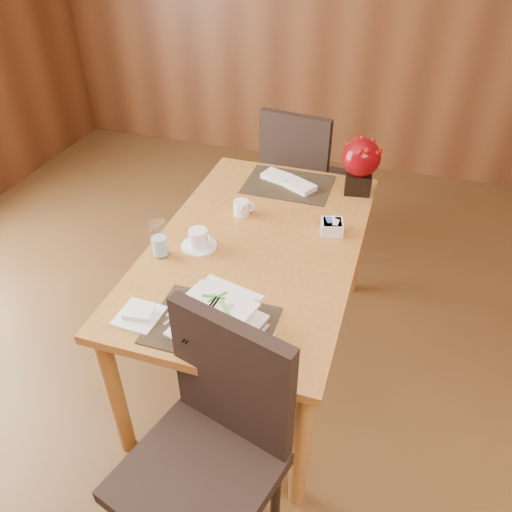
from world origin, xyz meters
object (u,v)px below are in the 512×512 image
(creamer_jug, at_px, (241,208))
(far_chair, at_px, (300,173))
(soup_setting, at_px, (217,317))
(berry_decor, at_px, (361,163))
(near_chair, at_px, (212,440))
(coffee_cup, at_px, (199,240))
(bread_plate, at_px, (139,316))
(water_glass, at_px, (159,239))
(sugar_caddy, at_px, (332,227))
(dining_table, at_px, (257,259))

(creamer_jug, bearing_deg, far_chair, 61.62)
(soup_setting, bearing_deg, creamer_jug, 116.66)
(creamer_jug, bearing_deg, berry_decor, 16.10)
(berry_decor, xyz_separation_m, near_chair, (-0.24, -1.48, -0.34))
(coffee_cup, height_order, near_chair, near_chair)
(soup_setting, bearing_deg, far_chair, 106.71)
(coffee_cup, bearing_deg, bread_plate, -94.80)
(creamer_jug, height_order, bread_plate, creamer_jug)
(coffee_cup, distance_m, water_glass, 0.18)
(creamer_jug, height_order, far_chair, far_chair)
(berry_decor, height_order, bread_plate, berry_decor)
(creamer_jug, relative_size, bread_plate, 0.63)
(creamer_jug, xyz_separation_m, bread_plate, (-0.13, -0.79, -0.03))
(creamer_jug, relative_size, sugar_caddy, 1.01)
(sugar_caddy, xyz_separation_m, bread_plate, (-0.58, -0.77, -0.02))
(bread_plate, xyz_separation_m, far_chair, (0.22, 1.65, -0.20))
(dining_table, relative_size, far_chair, 1.53)
(bread_plate, xyz_separation_m, near_chair, (0.40, -0.29, -0.19))
(soup_setting, relative_size, near_chair, 0.33)
(dining_table, height_order, near_chair, near_chair)
(sugar_caddy, bearing_deg, soup_setting, -110.88)
(dining_table, xyz_separation_m, near_chair, (0.12, -0.88, -0.08))
(bread_plate, bearing_deg, dining_table, 65.11)
(dining_table, relative_size, soup_setting, 4.45)
(coffee_cup, relative_size, sugar_caddy, 1.62)
(dining_table, distance_m, coffee_cup, 0.29)
(berry_decor, bearing_deg, coffee_cup, -129.80)
(sugar_caddy, height_order, near_chair, near_chair)
(creamer_jug, bearing_deg, dining_table, -76.60)
(near_chair, bearing_deg, berry_decor, 96.65)
(bread_plate, bearing_deg, water_glass, 104.42)
(far_chair, bearing_deg, bread_plate, 90.69)
(dining_table, distance_m, creamer_jug, 0.28)
(coffee_cup, xyz_separation_m, creamer_jug, (0.09, 0.31, -0.00))
(sugar_caddy, distance_m, far_chair, 0.98)
(coffee_cup, xyz_separation_m, far_chair, (0.18, 1.18, -0.23))
(bread_plate, relative_size, near_chair, 0.16)
(bread_plate, bearing_deg, soup_setting, 6.99)
(dining_table, xyz_separation_m, berry_decor, (0.36, 0.60, 0.26))
(sugar_caddy, distance_m, near_chair, 1.09)
(dining_table, xyz_separation_m, far_chair, (-0.05, 1.06, -0.10))
(berry_decor, height_order, far_chair, berry_decor)
(soup_setting, distance_m, water_glass, 0.52)
(soup_setting, relative_size, creamer_jug, 3.41)
(bread_plate, height_order, near_chair, near_chair)
(near_chair, bearing_deg, creamer_jug, 119.56)
(coffee_cup, bearing_deg, far_chair, 81.10)
(dining_table, height_order, soup_setting, soup_setting)
(soup_setting, bearing_deg, dining_table, 106.62)
(berry_decor, relative_size, far_chair, 0.29)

